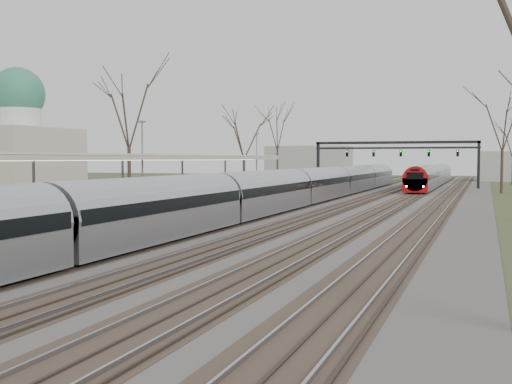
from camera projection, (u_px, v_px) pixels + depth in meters
track_bed at (348, 202)px, 55.03m from camera, size 24.00×160.00×0.22m
platform at (152, 210)px, 41.71m from camera, size 3.50×69.00×1.00m
canopy at (113, 157)px, 37.29m from camera, size 4.10×50.00×3.11m
dome_building at (0, 160)px, 46.29m from camera, size 10.00×8.00×10.30m
signal_gantry at (395, 150)px, 82.94m from camera, size 21.00×0.59×6.08m
tree_west_far at (129, 109)px, 53.87m from camera, size 5.50×5.50×11.33m
train_near at (294, 189)px, 49.44m from camera, size 2.62×90.21×3.05m
train_far at (432, 176)px, 87.13m from camera, size 2.62×45.21×3.05m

